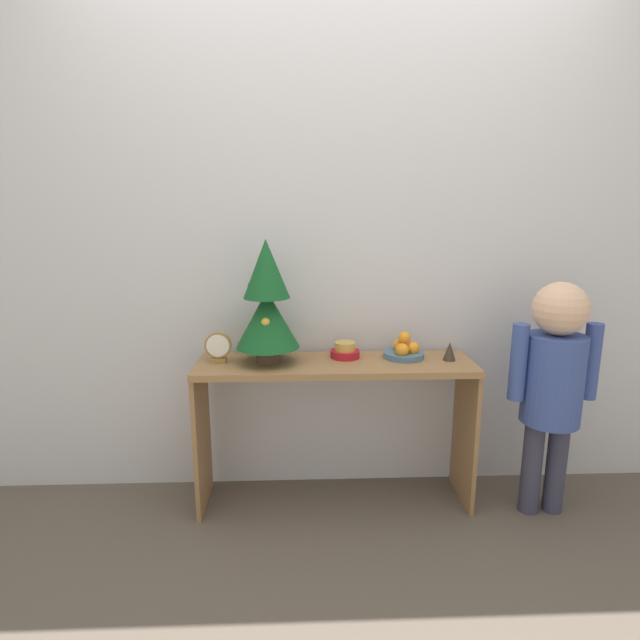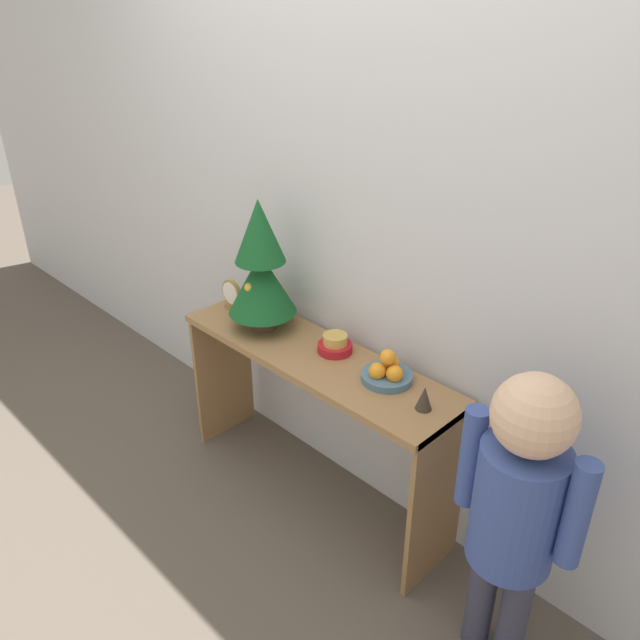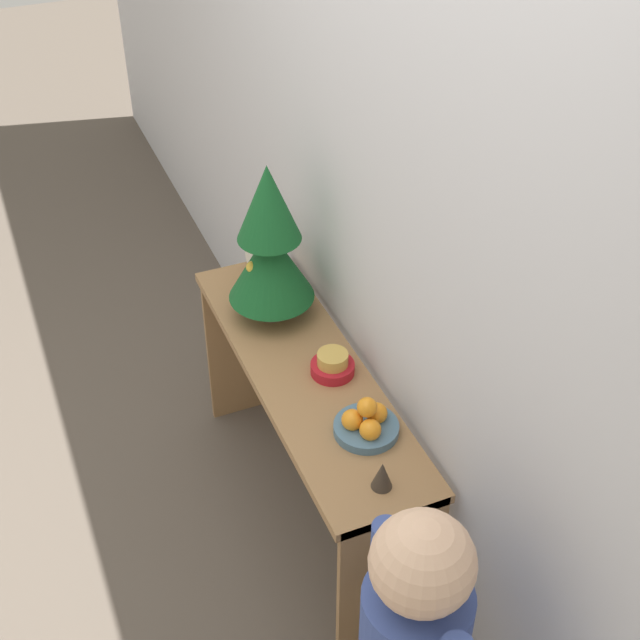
{
  "view_description": "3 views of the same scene",
  "coord_description": "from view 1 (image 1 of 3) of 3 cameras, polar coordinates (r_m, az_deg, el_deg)",
  "views": [
    {
      "loc": [
        -0.16,
        -1.99,
        1.37
      ],
      "look_at": [
        -0.07,
        0.17,
        0.89
      ],
      "focal_mm": 28.0,
      "sensor_mm": 36.0,
      "label": 1
    },
    {
      "loc": [
        1.5,
        -1.28,
        1.94
      ],
      "look_at": [
        0.05,
        0.16,
        0.87
      ],
      "focal_mm": 35.0,
      "sensor_mm": 36.0,
      "label": 2
    },
    {
      "loc": [
        1.94,
        -0.59,
        2.5
      ],
      "look_at": [
        0.05,
        0.2,
        0.92
      ],
      "focal_mm": 50.0,
      "sensor_mm": 36.0,
      "label": 3
    }
  ],
  "objects": [
    {
      "name": "fruit_bowl",
      "position": [
        2.35,
        9.6,
        -3.44
      ],
      "size": [
        0.19,
        0.19,
        0.13
      ],
      "color": "#476B84",
      "rests_on": "console_table"
    },
    {
      "name": "console_table",
      "position": [
        2.32,
        1.73,
        -8.35
      ],
      "size": [
        1.26,
        0.34,
        0.7
      ],
      "color": "olive",
      "rests_on": "ground_plane"
    },
    {
      "name": "ground_plane",
      "position": [
        2.42,
        1.95,
        -22.05
      ],
      "size": [
        12.0,
        12.0,
        0.0
      ],
      "primitive_type": "plane",
      "color": "brown"
    },
    {
      "name": "mini_tree",
      "position": [
        2.2,
        -6.09,
        1.96
      ],
      "size": [
        0.28,
        0.28,
        0.55
      ],
      "color": "#4C3828",
      "rests_on": "console_table"
    },
    {
      "name": "figurine",
      "position": [
        2.36,
        14.58,
        -3.45
      ],
      "size": [
        0.06,
        0.06,
        0.09
      ],
      "color": "#382D23",
      "rests_on": "console_table"
    },
    {
      "name": "child_figure",
      "position": [
        2.43,
        25.15,
        -5.56
      ],
      "size": [
        0.4,
        0.25,
        1.07
      ],
      "color": "#38384C",
      "rests_on": "ground_plane"
    },
    {
      "name": "singing_bowl",
      "position": [
        2.33,
        2.88,
        -3.57
      ],
      "size": [
        0.14,
        0.14,
        0.07
      ],
      "color": "#AD1923",
      "rests_on": "console_table"
    },
    {
      "name": "back_wall",
      "position": [
        2.39,
        1.48,
        9.56
      ],
      "size": [
        7.0,
        0.05,
        2.5
      ],
      "primitive_type": "cube",
      "color": "silver",
      "rests_on": "ground_plane"
    },
    {
      "name": "desk_clock",
      "position": [
        2.29,
        -11.56,
        -3.12
      ],
      "size": [
        0.12,
        0.04,
        0.14
      ],
      "color": "olive",
      "rests_on": "console_table"
    }
  ]
}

